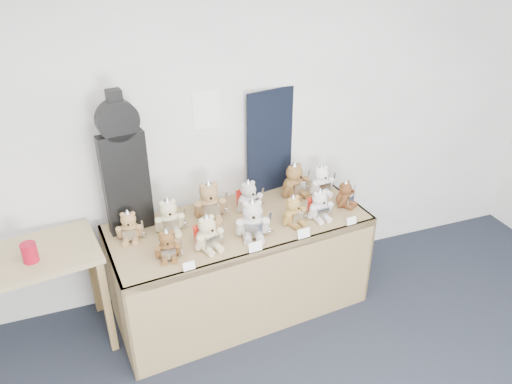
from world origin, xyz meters
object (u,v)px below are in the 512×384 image
object	(u,v)px
teddy_back_centre_left	(209,202)
teddy_back_right	(295,181)
teddy_front_left	(208,234)
teddy_front_end	(345,195)
teddy_back_left	(169,217)
teddy_front_far_left	(168,246)
teddy_front_centre	(252,220)
teddy_back_centre_right	(249,198)
guitar_case	(124,165)
display_table	(244,246)
side_table	(23,274)
teddy_back_end	(321,181)
teddy_back_far_left	(129,227)
teddy_front_far_right	(319,206)
red_cup	(30,253)
teddy_front_right	(293,211)

from	to	relation	value
teddy_back_centre_left	teddy_back_right	distance (m)	0.74
teddy_front_left	teddy_front_end	size ratio (longest dim) A/B	1.21
teddy_back_centre_left	teddy_back_left	bearing A→B (deg)	-160.43
teddy_front_far_left	teddy_front_end	distance (m)	1.45
teddy_back_left	teddy_front_far_left	bearing A→B (deg)	-104.00
teddy_front_centre	teddy_back_centre_left	size ratio (longest dim) A/B	0.99
teddy_front_centre	teddy_back_centre_right	bearing A→B (deg)	87.39
guitar_case	teddy_front_end	size ratio (longest dim) A/B	4.39
display_table	side_table	world-z (taller)	side_table
teddy_back_end	teddy_back_far_left	bearing A→B (deg)	178.56
teddy_front_left	teddy_back_right	size ratio (longest dim) A/B	0.90
teddy_front_far_right	teddy_back_far_left	xyz separation A→B (m)	(-1.37, 0.20, -0.00)
side_table	teddy_back_left	distance (m)	1.03
teddy_front_left	teddy_back_centre_right	xyz separation A→B (m)	(0.42, 0.37, -0.00)
teddy_front_far_left	teddy_back_centre_right	bearing A→B (deg)	35.06
red_cup	teddy_back_far_left	size ratio (longest dim) A/B	0.53
teddy_front_far_left	teddy_back_far_left	bearing A→B (deg)	129.78
teddy_front_centre	teddy_front_right	bearing A→B (deg)	21.72
teddy_back_centre_left	side_table	bearing A→B (deg)	-171.30
teddy_back_centre_left	teddy_back_centre_right	world-z (taller)	teddy_back_centre_left
teddy_front_end	teddy_back_centre_left	bearing A→B (deg)	136.09
red_cup	teddy_back_centre_right	xyz separation A→B (m)	(1.56, 0.16, 0.02)
teddy_back_centre_right	teddy_back_right	world-z (taller)	teddy_back_right
teddy_front_right	teddy_back_centre_left	world-z (taller)	teddy_back_centre_left
teddy_front_centre	teddy_front_right	xyz separation A→B (m)	(0.34, 0.06, -0.03)
teddy_back_end	teddy_front_right	bearing A→B (deg)	-145.78
guitar_case	teddy_front_far_right	distance (m)	1.44
teddy_back_end	teddy_back_far_left	xyz separation A→B (m)	(-1.55, -0.14, -0.01)
teddy_front_centre	teddy_back_right	world-z (taller)	teddy_front_centre
teddy_front_left	teddy_front_far_left	bearing A→B (deg)	167.11
teddy_front_centre	teddy_back_right	size ratio (longest dim) A/B	1.03
teddy_front_centre	teddy_front_left	bearing A→B (deg)	-162.36
teddy_back_right	teddy_back_end	distance (m)	0.22
teddy_front_right	teddy_back_centre_right	bearing A→B (deg)	113.11
teddy_back_far_left	teddy_back_centre_right	bearing A→B (deg)	14.00
display_table	red_cup	distance (m)	1.46
teddy_front_far_left	teddy_front_end	world-z (taller)	teddy_front_far_left
teddy_back_left	teddy_front_left	bearing A→B (deg)	-55.57
red_cup	teddy_back_end	xyz separation A→B (m)	(2.20, 0.22, 0.01)
red_cup	teddy_front_end	size ratio (longest dim) A/B	0.56
teddy_front_end	teddy_back_centre_right	size ratio (longest dim) A/B	0.84
teddy_front_centre	teddy_front_end	xyz separation A→B (m)	(0.82, 0.15, -0.04)
teddy_front_left	teddy_front_centre	distance (m)	0.33
teddy_front_centre	teddy_back_left	world-z (taller)	teddy_front_centre
teddy_front_left	teddy_front_end	world-z (taller)	teddy_front_left
teddy_front_end	teddy_back_left	xyz separation A→B (m)	(-1.36, 0.11, 0.02)
teddy_back_right	teddy_front_far_left	bearing A→B (deg)	-174.98
red_cup	teddy_front_end	bearing A→B (deg)	-0.59
side_table	teddy_front_far_right	size ratio (longest dim) A/B	4.03
guitar_case	teddy_front_end	world-z (taller)	guitar_case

